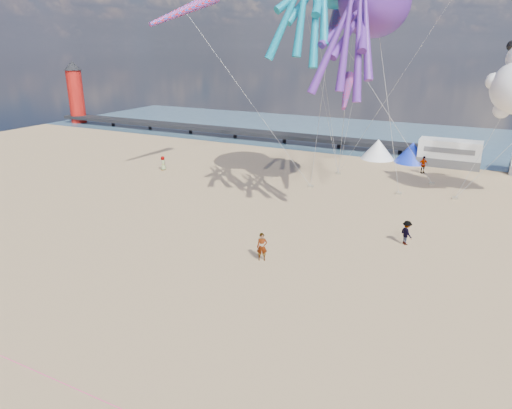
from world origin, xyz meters
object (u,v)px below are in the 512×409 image
beachgoer_2 (407,233)px  sandbag_a (311,186)px  sandbag_c (455,198)px  windsock_right (347,92)px  beachgoer_0 (163,163)px  kite_octopus_purple (375,2)px  sandbag_b (399,193)px  tent_blue (412,152)px  motorhome_0 (449,153)px  windsock_mid (333,27)px  standing_person (262,247)px  beachgoer_3 (423,165)px  sandbag_d (432,184)px  windsock_left (184,10)px  tent_white (378,149)px  sandbag_e (338,173)px  lighthouse (76,97)px

beachgoer_2 → sandbag_a: 14.32m
sandbag_c → windsock_right: 14.30m
beachgoer_0 → kite_octopus_purple: (22.22, -1.42, 15.33)m
sandbag_b → tent_blue: bearing=94.2°
tent_blue → sandbag_b: bearing=-85.8°
motorhome_0 → windsock_mid: windsock_mid is taller
windsock_right → motorhome_0: bearing=57.5°
standing_person → windsock_mid: (-0.97, 15.12, 13.54)m
beachgoer_3 → beachgoer_2: bearing=-124.4°
beachgoer_3 → windsock_mid: bearing=-160.5°
beachgoer_2 → sandbag_d: beachgoer_2 is taller
beachgoer_2 → sandbag_b: beachgoer_2 is taller
tent_blue → sandbag_d: bearing=-68.9°
windsock_left → windsock_mid: windsock_left is taller
standing_person → beachgoer_3: beachgoer_3 is taller
standing_person → sandbag_c: bearing=36.4°
tent_white → beachgoer_3: size_ratio=2.16×
beachgoer_0 → sandbag_c: size_ratio=3.14×
sandbag_e → standing_person: bearing=-85.4°
lighthouse → windsock_mid: bearing=-20.8°
windsock_right → sandbag_c: bearing=23.6°
lighthouse → sandbag_a: (50.93, -18.84, -4.39)m
tent_white → sandbag_a: tent_white is taller
sandbag_d → motorhome_0: bearing=85.4°
motorhome_0 → windsock_right: bearing=-110.6°
motorhome_0 → beachgoer_2: size_ratio=3.85×
tent_white → windsock_right: (0.97, -18.66, 8.33)m
beachgoer_2 → sandbag_d: bearing=-42.8°
tent_white → sandbag_a: size_ratio=8.00×
sandbag_d → standing_person: bearing=-108.6°
sandbag_b → standing_person: bearing=-106.4°
standing_person → sandbag_e: size_ratio=3.68×
lighthouse → sandbag_a: bearing=-20.3°
windsock_right → beachgoer_2: bearing=-53.9°
beachgoer_0 → sandbag_d: 28.16m
beachgoer_0 → windsock_mid: bearing=97.0°
sandbag_b → sandbag_c: size_ratio=1.00×
tent_blue → sandbag_c: size_ratio=8.00×
tent_white → kite_octopus_purple: size_ratio=0.34×
lighthouse → motorhome_0: size_ratio=1.36×
windsock_mid → tent_white: bearing=75.7°
tent_white → tent_blue: size_ratio=1.00×
tent_white → beachgoer_3: 7.33m
beachgoer_3 → windsock_left: size_ratio=0.24×
tent_blue → standing_person: (-4.31, -31.19, -0.28)m
tent_blue → windsock_right: (-3.03, -18.66, 8.33)m
kite_octopus_purple → windsock_mid: size_ratio=1.89×
tent_white → sandbag_e: bearing=-103.2°
beachgoer_0 → beachgoer_3: size_ratio=0.85×
beachgoer_2 → sandbag_c: 12.33m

